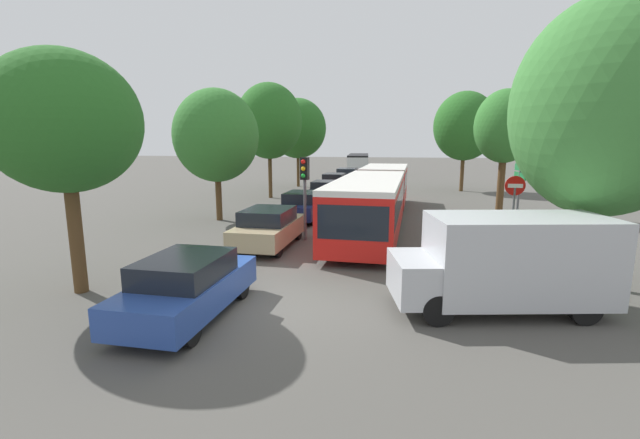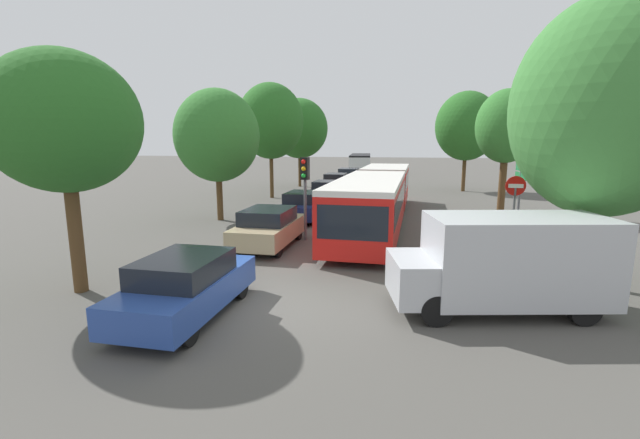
# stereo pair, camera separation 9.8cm
# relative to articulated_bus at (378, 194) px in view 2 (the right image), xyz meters

# --- Properties ---
(ground_plane) EXTENTS (200.00, 200.00, 0.00)m
(ground_plane) POSITION_rel_articulated_bus_xyz_m (-1.98, -11.59, -1.45)
(ground_plane) COLOR #4F4C47
(articulated_bus) EXTENTS (3.26, 17.05, 2.52)m
(articulated_bus) POSITION_rel_articulated_bus_xyz_m (0.00, 0.00, 0.00)
(articulated_bus) COLOR red
(articulated_bus) RESTS_ON ground
(city_bus_rear) EXTENTS (3.20, 11.16, 2.37)m
(city_bus_rear) POSITION_rel_articulated_bus_xyz_m (-3.95, 33.43, -0.08)
(city_bus_rear) COLOR silver
(city_bus_rear) RESTS_ON ground
(queued_car_blue) EXTENTS (1.89, 4.26, 1.46)m
(queued_car_blue) POSITION_rel_articulated_bus_xyz_m (-3.73, -12.63, -0.71)
(queued_car_blue) COLOR #284799
(queued_car_blue) RESTS_ON ground
(queued_car_tan) EXTENTS (1.95, 4.38, 1.51)m
(queued_car_tan) POSITION_rel_articulated_bus_xyz_m (-3.85, -5.83, -0.69)
(queued_car_tan) COLOR tan
(queued_car_tan) RESTS_ON ground
(queued_car_navy) EXTENTS (1.89, 4.26, 1.46)m
(queued_car_navy) POSITION_rel_articulated_bus_xyz_m (-3.80, 0.03, -0.71)
(queued_car_navy) COLOR navy
(queued_car_navy) RESTS_ON ground
(queued_car_black) EXTENTS (1.83, 4.12, 1.42)m
(queued_car_black) POSITION_rel_articulated_bus_xyz_m (-3.76, 6.86, -0.74)
(queued_car_black) COLOR black
(queued_car_black) RESTS_ON ground
(queued_car_red) EXTENTS (1.85, 4.15, 1.43)m
(queued_car_red) POSITION_rel_articulated_bus_xyz_m (-4.14, 13.43, -0.73)
(queued_car_red) COLOR #B21E19
(queued_car_red) RESTS_ON ground
(queued_car_white) EXTENTS (1.96, 4.40, 1.51)m
(queued_car_white) POSITION_rel_articulated_bus_xyz_m (-3.70, 19.02, -0.69)
(queued_car_white) COLOR white
(queued_car_white) RESTS_ON ground
(white_van) EXTENTS (5.28, 2.89, 2.31)m
(white_van) POSITION_rel_articulated_bus_xyz_m (3.61, -10.92, -0.21)
(white_van) COLOR #B7BABF
(white_van) RESTS_ON ground
(traffic_light) EXTENTS (0.36, 0.39, 3.40)m
(traffic_light) POSITION_rel_articulated_bus_xyz_m (-2.72, -4.47, 1.04)
(traffic_light) COLOR #56595E
(traffic_light) RESTS_ON ground
(no_entry_sign) EXTENTS (0.70, 0.08, 2.82)m
(no_entry_sign) POSITION_rel_articulated_bus_xyz_m (5.13, -5.14, 0.42)
(no_entry_sign) COLOR #56595E
(no_entry_sign) RESTS_ON ground
(direction_sign_post) EXTENTS (0.12, 1.40, 3.60)m
(direction_sign_post) POSITION_rel_articulated_bus_xyz_m (5.99, -2.41, 1.11)
(direction_sign_post) COLOR #56595E
(direction_sign_post) RESTS_ON ground
(tree_left_near) EXTENTS (3.81, 3.81, 6.33)m
(tree_left_near) POSITION_rel_articulated_bus_xyz_m (-7.41, -11.59, 3.05)
(tree_left_near) COLOR #51381E
(tree_left_near) RESTS_ON ground
(tree_left_mid) EXTENTS (4.26, 4.26, 6.63)m
(tree_left_mid) POSITION_rel_articulated_bus_xyz_m (-8.05, -0.79, 2.85)
(tree_left_mid) COLOR #51381E
(tree_left_mid) RESTS_ON ground
(tree_left_far) EXTENTS (4.63, 4.63, 8.06)m
(tree_left_far) POSITION_rel_articulated_bus_xyz_m (-8.09, 8.24, 3.83)
(tree_left_far) COLOR #51381E
(tree_left_far) RESTS_ON ground
(tree_left_distant) EXTENTS (4.99, 4.99, 7.75)m
(tree_left_distant) POSITION_rel_articulated_bus_xyz_m (-7.83, 16.08, 3.55)
(tree_left_distant) COLOR #51381E
(tree_left_distant) RESTS_ON ground
(tree_right_near) EXTENTS (4.81, 4.81, 7.81)m
(tree_right_near) POSITION_rel_articulated_bus_xyz_m (6.33, -8.62, 3.30)
(tree_right_near) COLOR #51381E
(tree_right_near) RESTS_ON ground
(tree_right_mid) EXTENTS (3.28, 3.28, 6.83)m
(tree_right_mid) POSITION_rel_articulated_bus_xyz_m (6.66, 3.85, 3.26)
(tree_right_mid) COLOR #51381E
(tree_right_mid) RESTS_ON ground
(tree_right_far) EXTENTS (4.91, 4.91, 7.94)m
(tree_right_far) POSITION_rel_articulated_bus_xyz_m (6.09, 15.07, 3.62)
(tree_right_far) COLOR #51381E
(tree_right_far) RESTS_ON ground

